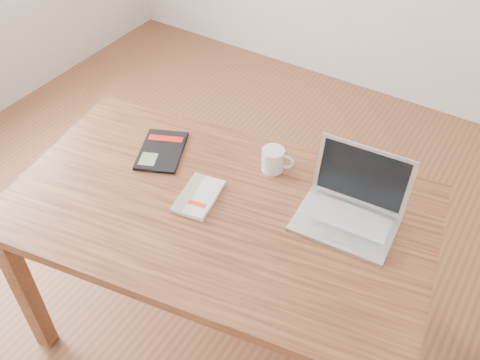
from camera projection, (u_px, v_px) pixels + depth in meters
The scene contains 6 objects.
room at pixel (177, 18), 1.52m from camera, with size 4.04×4.04×2.70m.
desk at pixel (219, 224), 1.88m from camera, with size 1.56×1.06×0.75m.
white_guidebook at pixel (199, 196), 1.84m from camera, with size 0.15×0.22×0.02m.
black_guidebook at pixel (162, 151), 2.02m from camera, with size 0.24×0.28×0.01m.
laptop at pixel (351, 206), 1.75m from camera, with size 0.34×0.29×0.23m.
coffee_mug at pixel (274, 159), 1.93m from camera, with size 0.12×0.08×0.09m.
Camera 1 is at (0.85, -1.11, 2.06)m, focal length 40.00 mm.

